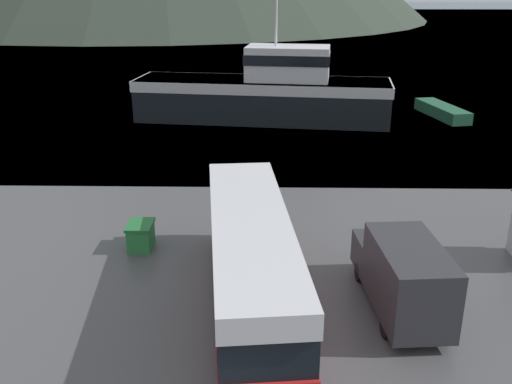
{
  "coord_description": "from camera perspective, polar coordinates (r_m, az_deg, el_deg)",
  "views": [
    {
      "loc": [
        1.28,
        -9.2,
        10.61
      ],
      "look_at": [
        0.81,
        13.53,
        2.0
      ],
      "focal_mm": 40.0,
      "sensor_mm": 36.0,
      "label": 1
    }
  ],
  "objects": [
    {
      "name": "storage_bin",
      "position": [
        24.15,
        -11.45,
        -4.3
      ],
      "size": [
        1.03,
        1.4,
        1.1
      ],
      "color": "#287F3D",
      "rests_on": "ground"
    },
    {
      "name": "tour_bus",
      "position": [
        18.9,
        -0.54,
        -6.71
      ],
      "size": [
        3.71,
        11.66,
        3.38
      ],
      "rotation": [
        0.0,
        0.0,
        0.11
      ],
      "color": "red",
      "rests_on": "ground"
    },
    {
      "name": "small_boat",
      "position": [
        48.77,
        18.11,
        7.71
      ],
      "size": [
        3.01,
        6.63,
        0.92
      ],
      "rotation": [
        0.0,
        0.0,
        3.36
      ],
      "color": "#1E5138",
      "rests_on": "water_surface"
    },
    {
      "name": "fishing_boat",
      "position": [
        44.99,
        1.04,
        10.04
      ],
      "size": [
        20.12,
        7.43,
        11.21
      ],
      "rotation": [
        0.0,
        0.0,
        1.45
      ],
      "color": "black",
      "rests_on": "water_surface"
    },
    {
      "name": "delivery_van",
      "position": [
        19.68,
        14.45,
        -7.94
      ],
      "size": [
        2.47,
        5.89,
        2.64
      ],
      "rotation": [
        0.0,
        0.0,
        0.08
      ],
      "color": "#2D2D33",
      "rests_on": "ground"
    },
    {
      "name": "water_surface",
      "position": [
        149.1,
        0.72,
        16.65
      ],
      "size": [
        240.0,
        240.0,
        0.0
      ],
      "primitive_type": "plane",
      "color": "#3D5160",
      "rests_on": "ground"
    }
  ]
}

